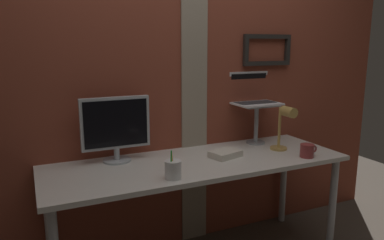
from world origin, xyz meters
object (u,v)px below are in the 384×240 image
(pen_cup, at_px, (173,169))
(desk_lamp, at_px, (285,124))
(monitor, at_px, (116,126))
(coffee_mug, at_px, (307,151))
(laptop, at_px, (252,95))

(pen_cup, bearing_deg, desk_lamp, 10.99)
(monitor, bearing_deg, coffee_mug, -20.51)
(monitor, xyz_separation_m, coffee_mug, (1.17, -0.44, -0.19))
(desk_lamp, relative_size, pen_cup, 1.92)
(laptop, bearing_deg, monitor, -176.26)
(monitor, xyz_separation_m, laptop, (1.06, 0.07, 0.13))
(monitor, xyz_separation_m, pen_cup, (0.21, -0.44, -0.18))
(coffee_mug, bearing_deg, laptop, 102.17)
(laptop, relative_size, coffee_mug, 2.65)
(laptop, bearing_deg, desk_lamp, -80.93)
(laptop, distance_m, pen_cup, 1.04)
(monitor, height_order, pen_cup, monitor)
(coffee_mug, bearing_deg, monitor, 159.49)
(laptop, height_order, desk_lamp, laptop)
(laptop, distance_m, desk_lamp, 0.38)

